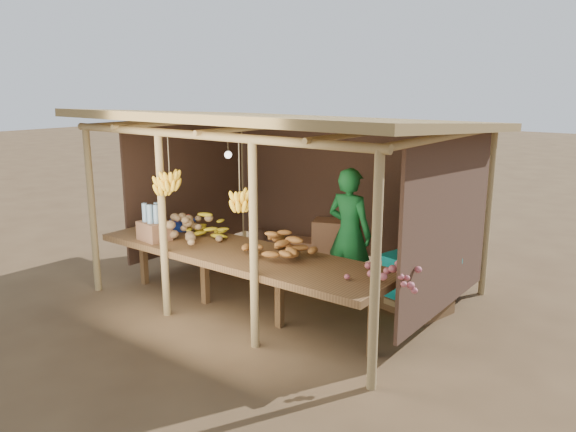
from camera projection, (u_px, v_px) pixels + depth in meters
The scene contains 13 objects.
ground at pixel (288, 292), 7.55m from camera, with size 60.00×60.00×0.00m, color brown.
stall_structure at pixel (290, 149), 7.16m from camera, with size 4.70×3.50×2.43m.
counter at pixel (240, 256), 6.65m from camera, with size 3.90×1.05×0.80m.
potato_heap at pixel (183, 224), 7.17m from camera, with size 1.08×0.65×0.37m, color #9A784F, non-canonical shape.
sweet_potato_heap at pixel (278, 242), 6.37m from camera, with size 0.92×0.55×0.36m, color #A26529, non-canonical shape.
onion_heap at pixel (385, 266), 5.52m from camera, with size 0.75×0.45×0.35m, color #B6585F, non-canonical shape.
banana_pile at pixel (206, 223), 7.26m from camera, with size 0.54×0.33×0.34m, color yellow, non-canonical shape.
tomato_basin at pixel (183, 223), 7.64m from camera, with size 0.36×0.36×0.19m.
bottle_box at pixel (154, 226), 7.07m from camera, with size 0.41×0.34×0.48m.
vendor at pixel (349, 234), 7.21m from camera, with size 0.62×0.41×1.71m, color #19712F.
tarp_crate at pixel (418, 282), 6.84m from camera, with size 0.89×0.81×0.91m.
carton_stack at pixel (320, 247), 8.42m from camera, with size 1.11×0.52×0.77m.
burlap_sacks at pixel (268, 243), 9.08m from camera, with size 0.73×0.38×0.52m.
Camera 1 is at (4.31, -5.67, 2.72)m, focal length 35.00 mm.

